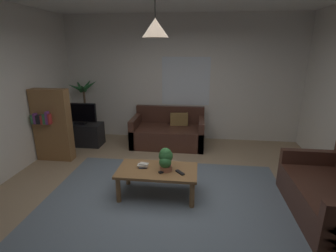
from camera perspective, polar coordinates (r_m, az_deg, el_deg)
floor at (r=3.89m, az=-0.56°, el=-16.45°), size 5.44×5.53×0.02m
rug at (r=3.72m, az=-0.99°, el=-17.96°), size 3.53×3.04×0.01m
wall_back at (r=6.06m, az=2.93°, el=10.36°), size 5.56×0.06×2.85m
window_pane at (r=6.03m, az=3.97°, el=9.86°), size 1.10×0.01×1.10m
couch_under_window at (r=5.81m, az=0.09°, el=-1.59°), size 1.59×0.90×0.82m
couch_right_side at (r=4.06m, az=32.94°, el=-13.31°), size 0.90×1.54×0.82m
coffee_table at (r=3.85m, az=-2.39°, el=-10.42°), size 1.17×0.62×0.42m
book_on_table_0 at (r=3.90m, az=-5.61°, el=-8.90°), size 0.14×0.13×0.02m
book_on_table_1 at (r=3.88m, az=-5.62°, el=-8.67°), size 0.15×0.10×0.02m
book_on_table_2 at (r=3.87m, az=-5.39°, el=-8.38°), size 0.15×0.11×0.02m
remote_on_table_0 at (r=3.71m, az=2.68°, el=-10.27°), size 0.14×0.15×0.02m
remote_on_table_1 at (r=3.74m, az=-0.91°, el=-10.03°), size 0.16×0.14×0.02m
potted_plant_on_table at (r=3.72m, az=-0.54°, el=-7.20°), size 0.21×0.25×0.34m
tv_stand at (r=6.13m, az=-18.47°, el=-1.71°), size 0.90×0.44×0.50m
tv at (r=5.98m, az=-18.99°, el=2.66°), size 0.74×0.16×0.47m
potted_palm_corner at (r=6.55m, az=-17.80°, el=2.69°), size 0.75×0.71×1.45m
bookshelf_corner at (r=5.40m, az=-24.31°, el=0.22°), size 0.70×0.31×1.40m
pendant_lamp at (r=3.42m, az=-2.83°, el=20.92°), size 0.34×0.34×0.60m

